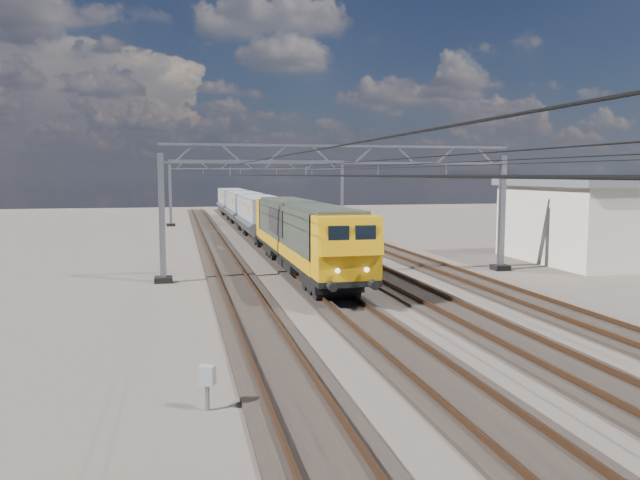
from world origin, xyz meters
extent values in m
plane|color=black|center=(0.00, 0.00, 0.00)|extent=(160.00, 160.00, 0.00)
cube|color=black|center=(-6.00, 0.00, 0.06)|extent=(2.60, 140.00, 0.12)
cube|color=brown|center=(-6.72, 0.00, 0.22)|extent=(0.08, 140.00, 0.16)
cube|color=brown|center=(-5.28, 0.00, 0.22)|extent=(0.08, 140.00, 0.16)
cube|color=black|center=(-2.00, 0.00, 0.06)|extent=(2.60, 140.00, 0.12)
cube|color=brown|center=(-2.72, 0.00, 0.22)|extent=(0.08, 140.00, 0.16)
cube|color=brown|center=(-1.28, 0.00, 0.22)|extent=(0.08, 140.00, 0.16)
cube|color=black|center=(2.00, 0.00, 0.06)|extent=(2.60, 140.00, 0.12)
cube|color=brown|center=(1.28, 0.00, 0.22)|extent=(0.08, 140.00, 0.16)
cube|color=brown|center=(2.72, 0.00, 0.22)|extent=(0.08, 140.00, 0.16)
cube|color=black|center=(6.00, 0.00, 0.06)|extent=(2.60, 140.00, 0.12)
cube|color=brown|center=(5.28, 0.00, 0.22)|extent=(0.08, 140.00, 0.16)
cube|color=brown|center=(6.72, 0.00, 0.22)|extent=(0.08, 140.00, 0.16)
cube|color=gray|center=(-9.50, 4.00, 3.30)|extent=(0.30, 0.30, 6.60)
cube|color=gray|center=(9.50, 4.00, 3.30)|extent=(0.30, 0.30, 6.60)
cube|color=black|center=(-9.50, 4.00, 0.15)|extent=(0.90, 0.90, 0.30)
cube|color=black|center=(9.50, 4.00, 0.15)|extent=(0.90, 0.90, 0.30)
cube|color=gray|center=(0.00, 4.00, 7.05)|extent=(19.30, 0.18, 0.12)
cube|color=gray|center=(0.00, 4.00, 6.15)|extent=(19.30, 0.18, 0.12)
cube|color=gray|center=(-8.31, 4.00, 6.60)|extent=(1.03, 0.10, 0.94)
cube|color=gray|center=(-5.94, 4.00, 6.60)|extent=(1.03, 0.10, 0.94)
cube|color=gray|center=(-3.56, 4.00, 6.60)|extent=(1.03, 0.10, 0.94)
cube|color=gray|center=(-1.19, 4.00, 6.60)|extent=(1.03, 0.10, 0.94)
cube|color=gray|center=(1.19, 4.00, 6.60)|extent=(1.03, 0.10, 0.94)
cube|color=gray|center=(3.56, 4.00, 6.60)|extent=(1.03, 0.10, 0.94)
cube|color=gray|center=(5.94, 4.00, 6.60)|extent=(1.03, 0.10, 0.94)
cube|color=gray|center=(8.31, 4.00, 6.60)|extent=(1.03, 0.10, 0.94)
cube|color=gray|center=(-6.00, 4.00, 5.82)|extent=(0.06, 0.06, 0.65)
cube|color=gray|center=(-2.00, 4.00, 5.82)|extent=(0.06, 0.06, 0.65)
cube|color=gray|center=(2.00, 4.00, 5.82)|extent=(0.06, 0.06, 0.65)
cube|color=gray|center=(6.00, 4.00, 5.82)|extent=(0.06, 0.06, 0.65)
cube|color=gray|center=(-9.50, 40.00, 3.30)|extent=(0.30, 0.30, 6.60)
cube|color=gray|center=(9.50, 40.00, 3.30)|extent=(0.30, 0.30, 6.60)
cube|color=black|center=(-9.50, 40.00, 0.15)|extent=(0.90, 0.90, 0.30)
cube|color=black|center=(9.50, 40.00, 0.15)|extent=(0.90, 0.90, 0.30)
cube|color=gray|center=(0.00, 40.00, 7.05)|extent=(19.30, 0.18, 0.12)
cube|color=gray|center=(0.00, 40.00, 6.15)|extent=(19.30, 0.18, 0.12)
cube|color=gray|center=(-8.31, 40.00, 6.60)|extent=(1.03, 0.10, 0.94)
cube|color=gray|center=(-5.94, 40.00, 6.60)|extent=(1.03, 0.10, 0.94)
cube|color=gray|center=(-3.56, 40.00, 6.60)|extent=(1.03, 0.10, 0.94)
cube|color=gray|center=(-1.19, 40.00, 6.60)|extent=(1.03, 0.10, 0.94)
cube|color=gray|center=(1.19, 40.00, 6.60)|extent=(1.03, 0.10, 0.94)
cube|color=gray|center=(3.56, 40.00, 6.60)|extent=(1.03, 0.10, 0.94)
cube|color=gray|center=(5.94, 40.00, 6.60)|extent=(1.03, 0.10, 0.94)
cube|color=gray|center=(8.31, 40.00, 6.60)|extent=(1.03, 0.10, 0.94)
cube|color=gray|center=(-6.00, 40.00, 5.82)|extent=(0.06, 0.06, 0.65)
cube|color=gray|center=(-2.00, 40.00, 5.82)|extent=(0.06, 0.06, 0.65)
cube|color=gray|center=(2.00, 40.00, 5.82)|extent=(0.06, 0.06, 0.65)
cube|color=gray|center=(6.00, 40.00, 5.82)|extent=(0.06, 0.06, 0.65)
cylinder|color=black|center=(-6.00, 8.00, 5.50)|extent=(0.03, 140.00, 0.03)
cylinder|color=black|center=(-6.00, 8.00, 6.00)|extent=(0.03, 140.00, 0.03)
cylinder|color=black|center=(-2.00, 8.00, 5.50)|extent=(0.03, 140.00, 0.03)
cylinder|color=black|center=(-2.00, 8.00, 6.00)|extent=(0.03, 140.00, 0.03)
cylinder|color=black|center=(2.00, 8.00, 5.50)|extent=(0.03, 140.00, 0.03)
cylinder|color=black|center=(2.00, 8.00, 6.00)|extent=(0.03, 140.00, 0.03)
cylinder|color=black|center=(6.00, 8.00, 5.50)|extent=(0.03, 140.00, 0.03)
cylinder|color=black|center=(6.00, 8.00, 6.00)|extent=(0.03, 140.00, 0.03)
cube|color=black|center=(-2.00, -1.39, 0.75)|extent=(2.20, 3.60, 0.60)
cube|color=black|center=(-2.00, 11.61, 0.75)|extent=(2.20, 3.60, 0.60)
cube|color=black|center=(-2.00, 5.11, 1.13)|extent=(2.65, 20.00, 0.25)
cube|color=black|center=(-2.00, 5.11, 0.75)|extent=(2.20, 4.50, 0.75)
cube|color=#2A3028|center=(-2.00, 5.11, 2.55)|extent=(2.65, 17.00, 2.60)
cube|color=#D7970B|center=(-3.34, 5.11, 1.55)|extent=(0.04, 17.00, 0.60)
cube|color=#D7970B|center=(-0.66, 5.11, 1.55)|extent=(0.04, 17.00, 0.60)
cube|color=black|center=(-3.35, 6.11, 2.90)|extent=(0.05, 5.00, 1.40)
cube|color=black|center=(-0.65, 6.11, 2.90)|extent=(0.05, 5.00, 1.40)
cube|color=#2A3028|center=(-2.00, 5.11, 3.92)|extent=(2.25, 18.00, 0.15)
cube|color=#D7970B|center=(-2.00, -3.99, 2.55)|extent=(2.65, 1.80, 2.60)
cube|color=#D7970B|center=(-2.00, -4.94, 3.05)|extent=(2.60, 0.46, 1.52)
cube|color=black|center=(-2.55, -5.04, 3.15)|extent=(0.85, 0.08, 0.75)
cube|color=black|center=(-1.45, -5.04, 3.15)|extent=(0.85, 0.08, 0.75)
cylinder|color=black|center=(-2.85, -5.19, 1.15)|extent=(0.36, 0.50, 0.36)
cylinder|color=black|center=(-1.15, -5.19, 1.15)|extent=(0.36, 0.50, 0.36)
cylinder|color=white|center=(-2.60, -5.09, 1.75)|extent=(0.20, 0.08, 0.20)
cylinder|color=white|center=(-1.40, -5.09, 1.75)|extent=(0.20, 0.08, 0.20)
cube|color=#D7970B|center=(-2.00, 14.21, 2.55)|extent=(2.65, 1.80, 2.60)
cube|color=#D7970B|center=(-2.00, 15.16, 3.05)|extent=(2.60, 0.46, 1.52)
cube|color=black|center=(-2.55, 15.26, 3.15)|extent=(0.85, 0.08, 0.75)
cube|color=black|center=(-1.45, 15.26, 3.15)|extent=(0.85, 0.08, 0.75)
cylinder|color=black|center=(-2.85, 15.41, 1.15)|extent=(0.36, 0.50, 0.36)
cylinder|color=black|center=(-1.15, 15.41, 1.15)|extent=(0.36, 0.50, 0.36)
cylinder|color=white|center=(-2.60, 15.31, 1.75)|extent=(0.20, 0.08, 0.20)
cylinder|color=white|center=(-1.40, 15.31, 1.75)|extent=(0.20, 0.08, 0.20)
cube|color=black|center=(-2.00, 18.31, 0.72)|extent=(2.20, 2.60, 0.55)
cube|color=black|center=(-2.00, 27.31, 0.72)|extent=(2.20, 2.60, 0.55)
cube|color=black|center=(-2.00, 22.81, 1.08)|extent=(2.40, 13.00, 0.20)
cube|color=gray|center=(-2.00, 22.81, 2.80)|extent=(2.80, 12.00, 1.80)
cube|color=#43474B|center=(-2.95, 22.81, 1.55)|extent=(1.48, 12.00, 1.36)
cube|color=#43474B|center=(-1.05, 22.81, 1.55)|extent=(1.48, 12.00, 1.36)
cube|color=#D7970B|center=(-3.42, 19.81, 2.90)|extent=(0.04, 1.20, 0.50)
cube|color=black|center=(-2.00, 32.51, 0.72)|extent=(2.20, 2.60, 0.55)
cube|color=black|center=(-2.00, 41.51, 0.72)|extent=(2.20, 2.60, 0.55)
cube|color=black|center=(-2.00, 37.01, 1.08)|extent=(2.40, 13.00, 0.20)
cube|color=gray|center=(-2.00, 37.01, 2.80)|extent=(2.80, 12.00, 1.80)
cube|color=#43474B|center=(-2.95, 37.01, 1.55)|extent=(1.48, 12.00, 1.36)
cube|color=#43474B|center=(-1.05, 37.01, 1.55)|extent=(1.48, 12.00, 1.36)
cube|color=#D7970B|center=(-3.42, 34.01, 2.90)|extent=(0.04, 1.20, 0.50)
cube|color=black|center=(-2.00, 46.71, 0.72)|extent=(2.20, 2.60, 0.55)
cube|color=black|center=(-2.00, 55.71, 0.72)|extent=(2.20, 2.60, 0.55)
cube|color=black|center=(-2.00, 51.21, 1.08)|extent=(2.40, 13.00, 0.20)
cube|color=gray|center=(-2.00, 51.21, 2.80)|extent=(2.80, 12.00, 1.80)
cube|color=#43474B|center=(-2.95, 51.21, 1.55)|extent=(1.48, 12.00, 1.36)
cube|color=#43474B|center=(-1.05, 51.21, 1.55)|extent=(1.48, 12.00, 1.36)
cube|color=#D7970B|center=(-3.42, 48.21, 2.90)|extent=(0.04, 1.20, 0.50)
cube|color=gray|center=(-8.10, -14.24, 0.31)|extent=(0.10, 0.10, 0.63)
cube|color=#A1A3A8|center=(-8.10, -14.24, 0.85)|extent=(0.44, 0.39, 0.45)
camera|label=1|loc=(-8.65, -28.61, 5.52)|focal=35.00mm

